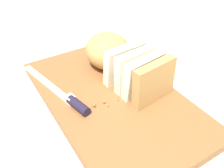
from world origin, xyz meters
name	(u,v)px	position (x,y,z in m)	size (l,w,h in m)	color
ground_plane	(112,102)	(0.00, 0.00, 0.00)	(3.00, 3.00, 0.00)	beige
cutting_board	(112,98)	(0.00, 0.00, 0.01)	(0.47, 0.28, 0.02)	brown
bread_loaf	(119,59)	(-0.06, 0.06, 0.07)	(0.26, 0.13, 0.09)	tan
bread_knife	(69,99)	(-0.03, -0.09, 0.03)	(0.26, 0.07, 0.02)	silver
crumb_near_knife	(119,100)	(0.03, 0.00, 0.02)	(0.00, 0.00, 0.00)	#996633
crumb_near_loaf	(94,105)	(0.02, -0.06, 0.03)	(0.01, 0.01, 0.01)	#996633
crumb_stray_left	(104,102)	(0.02, -0.03, 0.03)	(0.01, 0.01, 0.01)	#996633
crumb_stray_right	(108,106)	(0.03, -0.03, 0.03)	(0.00, 0.00, 0.00)	#996633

